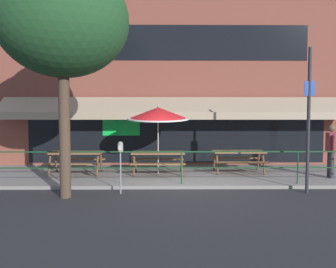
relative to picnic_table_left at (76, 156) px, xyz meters
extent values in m
plane|color=#2D2D30|center=(3.55, -1.96, -0.71)|extent=(120.00, 120.00, 0.00)
cube|color=gray|center=(3.55, 0.04, -0.66)|extent=(15.00, 4.00, 0.10)
cube|color=brown|center=(3.55, 2.29, 2.78)|extent=(15.00, 0.50, 6.98)
cube|color=black|center=(3.55, 2.03, 4.32)|extent=(10.50, 0.02, 1.40)
cube|color=black|center=(3.55, 2.03, 0.64)|extent=(12.00, 0.02, 2.30)
cube|color=#19D84C|center=(1.30, 2.01, 0.94)|extent=(1.50, 0.02, 0.70)
cube|color=tan|center=(3.55, 1.49, 1.79)|extent=(13.80, 0.92, 0.70)
cube|color=tan|center=(3.55, 0.98, 1.39)|extent=(13.80, 0.08, 0.28)
cylinder|color=#194723|center=(0.10, -1.66, -0.13)|extent=(0.04, 0.04, 0.95)
cylinder|color=#194723|center=(3.55, -1.66, -0.13)|extent=(0.04, 0.04, 0.95)
cylinder|color=#194723|center=(7.00, -1.66, -0.13)|extent=(0.04, 0.04, 0.95)
cube|color=#194723|center=(3.55, -1.66, 0.34)|extent=(13.80, 0.04, 0.04)
cube|color=#194723|center=(3.55, -1.66, -0.13)|extent=(13.80, 0.03, 0.03)
cube|color=brown|center=(0.00, 0.00, 0.13)|extent=(1.80, 0.80, 0.05)
cube|color=brown|center=(0.00, -0.58, -0.17)|extent=(1.80, 0.26, 0.04)
cube|color=brown|center=(0.00, 0.58, -0.17)|extent=(1.80, 0.26, 0.04)
cylinder|color=brown|center=(0.80, -0.32, -0.24)|extent=(0.07, 0.30, 0.73)
cylinder|color=brown|center=(0.80, 0.32, -0.24)|extent=(0.07, 0.30, 0.73)
cylinder|color=brown|center=(-0.80, -0.32, -0.24)|extent=(0.07, 0.30, 0.73)
cylinder|color=brown|center=(-0.80, 0.32, -0.24)|extent=(0.07, 0.30, 0.73)
cube|color=brown|center=(2.83, -0.07, 0.13)|extent=(1.80, 0.80, 0.05)
cube|color=brown|center=(2.83, -0.65, -0.17)|extent=(1.80, 0.26, 0.04)
cube|color=brown|center=(2.83, 0.51, -0.17)|extent=(1.80, 0.26, 0.04)
cylinder|color=brown|center=(3.63, -0.39, -0.24)|extent=(0.07, 0.30, 0.73)
cylinder|color=brown|center=(3.63, 0.25, -0.24)|extent=(0.07, 0.30, 0.73)
cylinder|color=brown|center=(2.03, -0.39, -0.24)|extent=(0.07, 0.30, 0.73)
cylinder|color=brown|center=(2.03, 0.25, -0.24)|extent=(0.07, 0.30, 0.73)
cube|color=brown|center=(5.66, 0.22, 0.13)|extent=(1.80, 0.80, 0.05)
cube|color=brown|center=(5.66, -0.36, -0.17)|extent=(1.80, 0.26, 0.04)
cube|color=brown|center=(5.66, 0.80, -0.17)|extent=(1.80, 0.26, 0.04)
cylinder|color=brown|center=(6.46, -0.10, -0.24)|extent=(0.07, 0.30, 0.73)
cylinder|color=brown|center=(6.46, 0.54, -0.24)|extent=(0.07, 0.30, 0.73)
cylinder|color=brown|center=(4.86, -0.10, -0.24)|extent=(0.07, 0.30, 0.73)
cylinder|color=brown|center=(4.86, 0.54, -0.24)|extent=(0.07, 0.30, 0.73)
cylinder|color=#B7B2A8|center=(2.83, 0.07, 0.54)|extent=(0.04, 0.04, 2.30)
cone|color=red|center=(2.83, 0.07, 1.49)|extent=(2.10, 2.13, 0.58)
cylinder|color=white|center=(2.83, 0.07, 1.30)|extent=(2.14, 2.14, 0.23)
sphere|color=#B7B2A8|center=(2.83, 0.07, 1.73)|extent=(0.07, 0.07, 0.07)
cylinder|color=#333338|center=(8.42, -0.86, -0.18)|extent=(0.15, 0.15, 0.86)
cylinder|color=#333338|center=(8.46, -0.67, -0.18)|extent=(0.15, 0.15, 0.86)
cube|color=maroon|center=(8.44, -0.77, 0.55)|extent=(0.30, 0.43, 0.60)
cylinder|color=maroon|center=(8.40, -1.02, 0.52)|extent=(0.10, 0.10, 0.54)
cylinder|color=maroon|center=(8.48, -0.51, 0.52)|extent=(0.10, 0.10, 0.54)
sphere|color=brown|center=(8.44, -0.77, 0.99)|extent=(0.22, 0.22, 0.22)
cylinder|color=gray|center=(1.87, -2.48, -0.13)|extent=(0.04, 0.04, 1.15)
cylinder|color=gray|center=(1.87, -2.48, 0.54)|extent=(0.15, 0.15, 0.20)
sphere|color=gray|center=(1.87, -2.48, 0.64)|extent=(0.14, 0.14, 0.14)
cube|color=silver|center=(1.87, -2.56, 0.55)|extent=(0.08, 0.01, 0.13)
cylinder|color=#2D2D33|center=(6.96, -2.41, 1.27)|extent=(0.09, 0.09, 3.95)
cube|color=blue|center=(6.96, -2.43, 2.14)|extent=(0.28, 0.02, 0.40)
cylinder|color=brown|center=(0.50, -2.86, 1.00)|extent=(0.28, 0.28, 3.41)
ellipsoid|color=#235128|center=(0.50, -2.86, 3.78)|extent=(3.33, 3.00, 2.83)
camera|label=1|loc=(3.05, -11.23, 1.42)|focal=35.00mm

